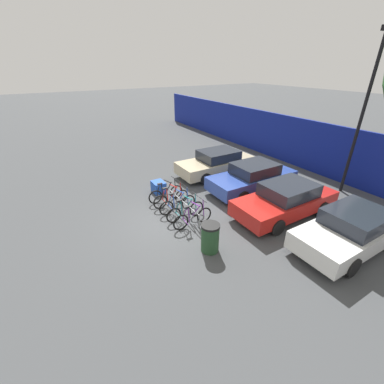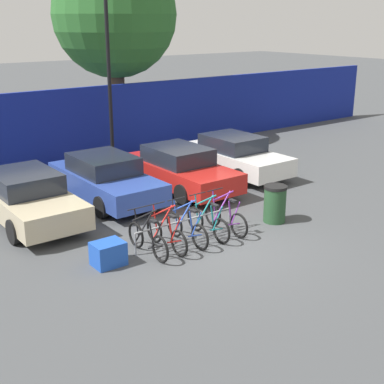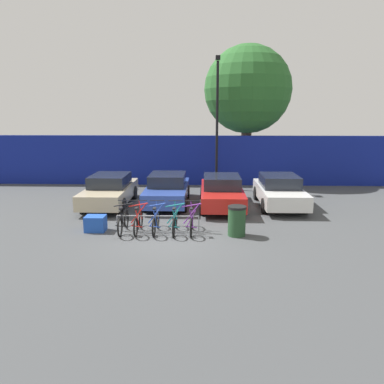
{
  "view_description": "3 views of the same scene",
  "coord_description": "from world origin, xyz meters",
  "px_view_note": "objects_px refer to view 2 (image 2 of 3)",
  "views": [
    {
      "loc": [
        7.99,
        -3.79,
        5.7
      ],
      "look_at": [
        0.13,
        0.88,
        1.11
      ],
      "focal_mm": 24.0,
      "sensor_mm": 36.0,
      "label": 1
    },
    {
      "loc": [
        -7.76,
        -9.33,
        5.31
      ],
      "look_at": [
        0.25,
        1.26,
        1.0
      ],
      "focal_mm": 50.0,
      "sensor_mm": 36.0,
      "label": 2
    },
    {
      "loc": [
        1.21,
        -11.99,
        4.1
      ],
      "look_at": [
        0.76,
        1.62,
        1.22
      ],
      "focal_mm": 35.0,
      "sensor_mm": 36.0,
      "label": 3
    }
  ],
  "objects_px": {
    "bike_rack": "(185,223)",
    "car_blue": "(105,178)",
    "trash_bin": "(275,204)",
    "tree_behind_hoarding": "(114,15)",
    "bicycle_red": "(166,235)",
    "bicycle_blue": "(187,229)",
    "bicycle_black": "(148,240)",
    "bicycle_teal": "(208,223)",
    "bicycle_purple": "(225,218)",
    "car_red": "(179,168)",
    "lamp_post": "(108,60)",
    "cargo_crate": "(108,254)",
    "car_white": "(234,155)",
    "car_beige": "(26,197)"
  },
  "relations": [
    {
      "from": "bicycle_blue",
      "to": "car_beige",
      "type": "xyz_separation_m",
      "value": [
        -2.58,
        3.87,
        0.31
      ]
    },
    {
      "from": "bike_rack",
      "to": "car_white",
      "type": "distance_m",
      "value": 6.32
    },
    {
      "from": "bicycle_purple",
      "to": "tree_behind_hoarding",
      "type": "distance_m",
      "value": 12.29
    },
    {
      "from": "car_white",
      "to": "cargo_crate",
      "type": "bearing_deg",
      "value": -151.43
    },
    {
      "from": "bicycle_black",
      "to": "cargo_crate",
      "type": "height_order",
      "value": "bicycle_black"
    },
    {
      "from": "bicycle_black",
      "to": "car_blue",
      "type": "xyz_separation_m",
      "value": [
        1.15,
        4.18,
        0.31
      ]
    },
    {
      "from": "bicycle_blue",
      "to": "bicycle_purple",
      "type": "relative_size",
      "value": 1.0
    },
    {
      "from": "car_red",
      "to": "bicycle_black",
      "type": "bearing_deg",
      "value": -134.11
    },
    {
      "from": "bicycle_teal",
      "to": "tree_behind_hoarding",
      "type": "distance_m",
      "value": 12.44
    },
    {
      "from": "lamp_post",
      "to": "tree_behind_hoarding",
      "type": "xyz_separation_m",
      "value": [
        1.9,
        2.8,
        1.59
      ]
    },
    {
      "from": "bicycle_blue",
      "to": "bicycle_purple",
      "type": "bearing_deg",
      "value": 2.14
    },
    {
      "from": "bike_rack",
      "to": "lamp_post",
      "type": "height_order",
      "value": "lamp_post"
    },
    {
      "from": "car_beige",
      "to": "car_red",
      "type": "height_order",
      "value": "same"
    },
    {
      "from": "bike_rack",
      "to": "car_red",
      "type": "relative_size",
      "value": 0.65
    },
    {
      "from": "bicycle_black",
      "to": "car_white",
      "type": "distance_m",
      "value": 7.39
    },
    {
      "from": "car_blue",
      "to": "trash_bin",
      "type": "bearing_deg",
      "value": -57.76
    },
    {
      "from": "bicycle_teal",
      "to": "lamp_post",
      "type": "bearing_deg",
      "value": 76.55
    },
    {
      "from": "cargo_crate",
      "to": "tree_behind_hoarding",
      "type": "relative_size",
      "value": 0.09
    },
    {
      "from": "car_white",
      "to": "car_red",
      "type": "bearing_deg",
      "value": -173.9
    },
    {
      "from": "car_white",
      "to": "bicycle_blue",
      "type": "bearing_deg",
      "value": -141.66
    },
    {
      "from": "lamp_post",
      "to": "tree_behind_hoarding",
      "type": "relative_size",
      "value": 0.87
    },
    {
      "from": "bicycle_black",
      "to": "bicycle_blue",
      "type": "distance_m",
      "value": 1.15
    },
    {
      "from": "bicycle_purple",
      "to": "cargo_crate",
      "type": "xyz_separation_m",
      "value": [
        -3.41,
        0.07,
        -0.1
      ]
    },
    {
      "from": "car_blue",
      "to": "tree_behind_hoarding",
      "type": "height_order",
      "value": "tree_behind_hoarding"
    },
    {
      "from": "bicycle_teal",
      "to": "car_blue",
      "type": "relative_size",
      "value": 0.38
    },
    {
      "from": "bike_rack",
      "to": "car_blue",
      "type": "distance_m",
      "value": 4.03
    },
    {
      "from": "bicycle_teal",
      "to": "tree_behind_hoarding",
      "type": "xyz_separation_m",
      "value": [
        3.59,
        10.77,
        5.09
      ]
    },
    {
      "from": "bicycle_red",
      "to": "cargo_crate",
      "type": "distance_m",
      "value": 1.54
    },
    {
      "from": "lamp_post",
      "to": "trash_bin",
      "type": "distance_m",
      "value": 8.9
    },
    {
      "from": "bike_rack",
      "to": "trash_bin",
      "type": "distance_m",
      "value": 2.78
    },
    {
      "from": "bicycle_teal",
      "to": "car_beige",
      "type": "height_order",
      "value": "car_beige"
    },
    {
      "from": "bicycle_red",
      "to": "lamp_post",
      "type": "relative_size",
      "value": 0.24
    },
    {
      "from": "car_blue",
      "to": "bicycle_red",
      "type": "bearing_deg",
      "value": -98.47
    },
    {
      "from": "car_blue",
      "to": "bike_rack",
      "type": "bearing_deg",
      "value": -89.35
    },
    {
      "from": "bicycle_black",
      "to": "trash_bin",
      "type": "bearing_deg",
      "value": -0.66
    },
    {
      "from": "bike_rack",
      "to": "car_blue",
      "type": "height_order",
      "value": "car_blue"
    },
    {
      "from": "car_blue",
      "to": "car_white",
      "type": "relative_size",
      "value": 1.02
    },
    {
      "from": "bike_rack",
      "to": "cargo_crate",
      "type": "height_order",
      "value": "bike_rack"
    },
    {
      "from": "car_beige",
      "to": "car_red",
      "type": "relative_size",
      "value": 1.0
    },
    {
      "from": "car_beige",
      "to": "lamp_post",
      "type": "bearing_deg",
      "value": 39.75
    },
    {
      "from": "bicycle_blue",
      "to": "trash_bin",
      "type": "xyz_separation_m",
      "value": [
        2.8,
        -0.25,
        0.14
      ]
    },
    {
      "from": "bicycle_purple",
      "to": "car_red",
      "type": "xyz_separation_m",
      "value": [
        1.21,
        3.72,
        0.31
      ]
    },
    {
      "from": "bicycle_black",
      "to": "car_red",
      "type": "bearing_deg",
      "value": 48.9
    },
    {
      "from": "bicycle_teal",
      "to": "bicycle_purple",
      "type": "distance_m",
      "value": 0.58
    },
    {
      "from": "bicycle_teal",
      "to": "car_white",
      "type": "bearing_deg",
      "value": 40.85
    },
    {
      "from": "bicycle_red",
      "to": "car_white",
      "type": "distance_m",
      "value": 6.95
    },
    {
      "from": "car_blue",
      "to": "lamp_post",
      "type": "relative_size",
      "value": 0.64
    },
    {
      "from": "bicycle_teal",
      "to": "trash_bin",
      "type": "relative_size",
      "value": 1.66
    },
    {
      "from": "car_beige",
      "to": "lamp_post",
      "type": "relative_size",
      "value": 0.64
    },
    {
      "from": "bicycle_red",
      "to": "bicycle_blue",
      "type": "distance_m",
      "value": 0.61
    }
  ]
}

